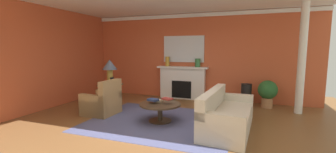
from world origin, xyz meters
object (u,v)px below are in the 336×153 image
at_px(mantel_mirror, 184,49).
at_px(vase_mantel_right, 198,63).
at_px(fireplace, 182,83).
at_px(sofa, 226,116).
at_px(potted_plant, 268,92).
at_px(vase_on_side_table, 112,81).
at_px(vase_tall_corner, 246,95).
at_px(armchair_near_window, 102,103).
at_px(coffee_table, 160,108).
at_px(side_table, 111,94).
at_px(vase_mantel_left, 167,61).
at_px(table_lamp, 110,67).

height_order(mantel_mirror, vase_mantel_right, mantel_mirror).
bearing_deg(fireplace, sofa, -56.48).
bearing_deg(potted_plant, fireplace, 172.56).
height_order(sofa, vase_mantel_right, vase_mantel_right).
relative_size(vase_on_side_table, vase_mantel_right, 0.79).
distance_m(mantel_mirror, vase_on_side_table, 2.79).
relative_size(fireplace, vase_tall_corner, 2.61).
xyz_separation_m(fireplace, armchair_near_window, (-1.50, -2.60, -0.24)).
bearing_deg(vase_mantel_right, mantel_mirror, 162.82).
relative_size(armchair_near_window, coffee_table, 0.95).
distance_m(fireplace, vase_on_side_table, 2.54).
bearing_deg(vase_tall_corner, potted_plant, -5.74).
distance_m(side_table, vase_mantel_left, 2.34).
bearing_deg(side_table, coffee_table, -22.35).
xyz_separation_m(armchair_near_window, vase_mantel_left, (0.95, 2.55, 1.01)).
relative_size(vase_tall_corner, vase_mantel_left, 2.01).
xyz_separation_m(table_lamp, vase_mantel_right, (2.30, 1.79, 0.07)).
xyz_separation_m(sofa, side_table, (-3.50, 0.80, 0.10)).
xyz_separation_m(side_table, vase_tall_corner, (3.91, 1.54, -0.06)).
bearing_deg(armchair_near_window, vase_mantel_right, 51.15).
distance_m(coffee_table, vase_tall_corner, 3.05).
bearing_deg(sofa, potted_plant, 66.17).
distance_m(vase_on_side_table, vase_mantel_right, 2.92).
xyz_separation_m(mantel_mirror, table_lamp, (-1.75, -1.96, -0.54)).
bearing_deg(armchair_near_window, table_lamp, 108.31).
bearing_deg(potted_plant, mantel_mirror, 170.11).
bearing_deg(table_lamp, side_table, -90.00).
relative_size(armchair_near_window, table_lamp, 1.27).
bearing_deg(vase_mantel_left, vase_tall_corner, -5.28).
distance_m(mantel_mirror, potted_plant, 3.07).
bearing_deg(armchair_near_window, vase_tall_corner, 32.15).
distance_m(mantel_mirror, armchair_near_window, 3.43).
xyz_separation_m(sofa, coffee_table, (-1.56, 0.00, 0.04)).
xyz_separation_m(mantel_mirror, vase_on_side_table, (-1.60, -2.08, -0.95)).
xyz_separation_m(table_lamp, vase_mantel_left, (1.20, 1.79, 0.10)).
bearing_deg(table_lamp, vase_on_side_table, -38.66).
height_order(fireplace, vase_mantel_right, vase_mantel_right).
relative_size(sofa, table_lamp, 2.88).
relative_size(fireplace, side_table, 2.57).
distance_m(vase_mantel_left, potted_plant, 3.42).
height_order(sofa, side_table, sofa).
distance_m(side_table, table_lamp, 0.82).
relative_size(table_lamp, potted_plant, 0.90).
distance_m(vase_mantel_right, potted_plant, 2.37).
height_order(sofa, vase_on_side_table, vase_on_side_table).
xyz_separation_m(vase_mantel_left, potted_plant, (3.30, -0.31, -0.83)).
bearing_deg(side_table, vase_mantel_left, 56.07).
distance_m(fireplace, vase_tall_corner, 2.18).
bearing_deg(vase_on_side_table, armchair_near_window, -80.99).
height_order(coffee_table, vase_tall_corner, vase_tall_corner).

